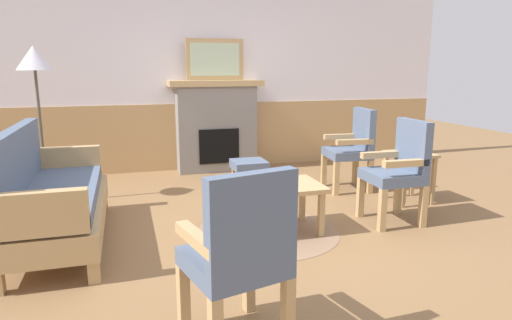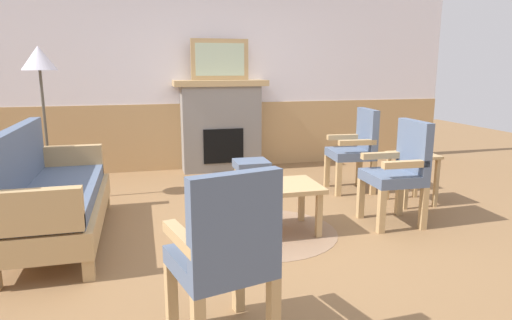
{
  "view_description": "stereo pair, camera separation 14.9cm",
  "coord_description": "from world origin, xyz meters",
  "views": [
    {
      "loc": [
        -1.24,
        -3.85,
        1.47
      ],
      "look_at": [
        0.0,
        0.35,
        0.55
      ],
      "focal_mm": 31.39,
      "sensor_mm": 36.0,
      "label": 1
    },
    {
      "loc": [
        -1.09,
        -3.89,
        1.47
      ],
      "look_at": [
        0.0,
        0.35,
        0.55
      ],
      "focal_mm": 31.39,
      "sensor_mm": 36.0,
      "label": 2
    }
  ],
  "objects": [
    {
      "name": "framed_picture",
      "position": [
        0.0,
        2.35,
        1.56
      ],
      "size": [
        0.8,
        0.04,
        0.56
      ],
      "color": "tan",
      "rests_on": "fireplace"
    },
    {
      "name": "wall_back",
      "position": [
        0.0,
        2.6,
        1.31
      ],
      "size": [
        7.2,
        0.14,
        2.7
      ],
      "color": "white",
      "rests_on": "ground_plane"
    },
    {
      "name": "armchair_near_fireplace",
      "position": [
        1.37,
        0.88,
        0.54
      ],
      "size": [
        0.52,
        0.52,
        0.98
      ],
      "color": "tan",
      "rests_on": "ground_plane"
    },
    {
      "name": "book_on_table",
      "position": [
        -0.21,
        -0.31,
        0.46
      ],
      "size": [
        0.17,
        0.16,
        0.03
      ],
      "primitive_type": "cube",
      "rotation": [
        0.0,
        0.0,
        0.03
      ],
      "color": "navy",
      "rests_on": "coffee_table"
    },
    {
      "name": "floor_lamp_by_couch",
      "position": [
        -2.1,
        1.32,
        1.45
      ],
      "size": [
        0.36,
        0.36,
        1.68
      ],
      "color": "#332D28",
      "rests_on": "ground_plane"
    },
    {
      "name": "side_table",
      "position": [
        1.72,
        0.25,
        0.43
      ],
      "size": [
        0.44,
        0.44,
        0.55
      ],
      "color": "tan",
      "rests_on": "ground_plane"
    },
    {
      "name": "round_rug",
      "position": [
        -0.06,
        -0.22,
        0.0
      ],
      "size": [
        1.29,
        1.29,
        0.01
      ],
      "primitive_type": "cylinder",
      "color": "#896B51",
      "rests_on": "ground_plane"
    },
    {
      "name": "couch",
      "position": [
        -1.85,
        0.05,
        0.4
      ],
      "size": [
        0.7,
        1.8,
        0.98
      ],
      "color": "tan",
      "rests_on": "ground_plane"
    },
    {
      "name": "ground_plane",
      "position": [
        0.0,
        0.0,
        0.0
      ],
      "size": [
        14.0,
        14.0,
        0.0
      ],
      "primitive_type": "plane",
      "color": "olive"
    },
    {
      "name": "footstool",
      "position": [
        0.16,
        1.21,
        0.28
      ],
      "size": [
        0.4,
        0.4,
        0.36
      ],
      "color": "tan",
      "rests_on": "ground_plane"
    },
    {
      "name": "armchair_front_left",
      "position": [
        -0.71,
        -1.76,
        0.54
      ],
      "size": [
        0.58,
        0.58,
        0.98
      ],
      "color": "tan",
      "rests_on": "ground_plane"
    },
    {
      "name": "armchair_by_window_left",
      "position": [
        1.23,
        -0.28,
        0.54
      ],
      "size": [
        0.5,
        0.5,
        0.98
      ],
      "color": "tan",
      "rests_on": "ground_plane"
    },
    {
      "name": "fireplace",
      "position": [
        0.0,
        2.35,
        0.65
      ],
      "size": [
        1.3,
        0.44,
        1.28
      ],
      "color": "gray",
      "rests_on": "ground_plane"
    },
    {
      "name": "coffee_table",
      "position": [
        -0.06,
        -0.22,
        0.39
      ],
      "size": [
        0.96,
        0.56,
        0.44
      ],
      "color": "tan",
      "rests_on": "ground_plane"
    }
  ]
}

